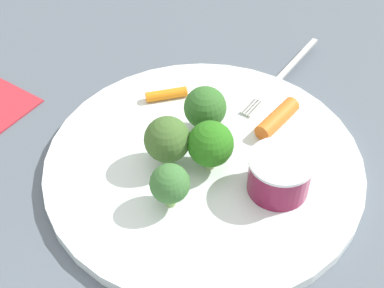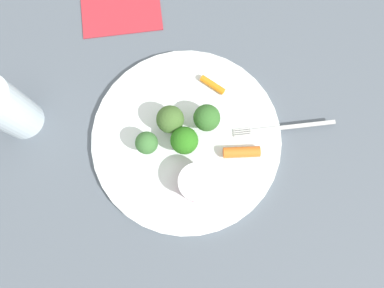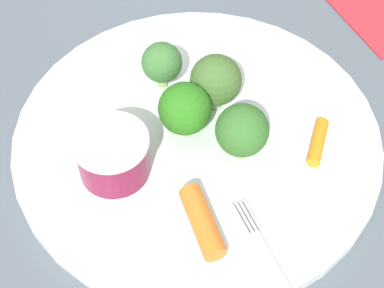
{
  "view_description": "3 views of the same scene",
  "coord_description": "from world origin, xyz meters",
  "px_view_note": "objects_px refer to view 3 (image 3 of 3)",
  "views": [
    {
      "loc": [
        0.06,
        -0.36,
        0.4
      ],
      "look_at": [
        -0.01,
        0.01,
        0.02
      ],
      "focal_mm": 51.12,
      "sensor_mm": 36.0,
      "label": 1
    },
    {
      "loc": [
        0.12,
        -0.06,
        0.61
      ],
      "look_at": [
        0.01,
        0.0,
        0.02
      ],
      "focal_mm": 35.37,
      "sensor_mm": 36.0,
      "label": 2
    },
    {
      "loc": [
        0.22,
        0.2,
        0.39
      ],
      "look_at": [
        0.02,
        0.01,
        0.02
      ],
      "focal_mm": 53.32,
      "sensor_mm": 36.0,
      "label": 3
    }
  ],
  "objects_px": {
    "broccoli_floret_0": "(185,109)",
    "carrot_stick_0": "(202,222)",
    "broccoli_floret_1": "(162,63)",
    "carrot_stick_1": "(318,142)",
    "broccoli_floret_2": "(216,81)",
    "broccoli_floret_3": "(242,131)",
    "plate": "(197,136)",
    "sauce_cup": "(113,155)"
  },
  "relations": [
    {
      "from": "broccoli_floret_0",
      "to": "carrot_stick_0",
      "type": "xyz_separation_m",
      "value": [
        0.06,
        0.07,
        -0.02
      ]
    },
    {
      "from": "broccoli_floret_1",
      "to": "carrot_stick_1",
      "type": "relative_size",
      "value": 1.02
    },
    {
      "from": "plate",
      "to": "broccoli_floret_0",
      "type": "xyz_separation_m",
      "value": [
        0.01,
        -0.01,
        0.04
      ]
    },
    {
      "from": "plate",
      "to": "sauce_cup",
      "type": "height_order",
      "value": "sauce_cup"
    },
    {
      "from": "carrot_stick_0",
      "to": "broccoli_floret_3",
      "type": "bearing_deg",
      "value": -162.39
    },
    {
      "from": "broccoli_floret_0",
      "to": "broccoli_floret_1",
      "type": "xyz_separation_m",
      "value": [
        -0.03,
        -0.05,
        -0.0
      ]
    },
    {
      "from": "broccoli_floret_1",
      "to": "carrot_stick_1",
      "type": "xyz_separation_m",
      "value": [
        -0.04,
        0.14,
        -0.02
      ]
    },
    {
      "from": "broccoli_floret_1",
      "to": "broccoli_floret_2",
      "type": "distance_m",
      "value": 0.05
    },
    {
      "from": "broccoli_floret_1",
      "to": "carrot_stick_0",
      "type": "distance_m",
      "value": 0.15
    },
    {
      "from": "plate",
      "to": "broccoli_floret_1",
      "type": "bearing_deg",
      "value": -108.44
    },
    {
      "from": "sauce_cup",
      "to": "broccoli_floret_2",
      "type": "height_order",
      "value": "broccoli_floret_2"
    },
    {
      "from": "sauce_cup",
      "to": "broccoli_floret_2",
      "type": "xyz_separation_m",
      "value": [
        -0.11,
        0.01,
        0.01
      ]
    },
    {
      "from": "broccoli_floret_0",
      "to": "carrot_stick_0",
      "type": "bearing_deg",
      "value": 50.78
    },
    {
      "from": "broccoli_floret_2",
      "to": "carrot_stick_0",
      "type": "bearing_deg",
      "value": 36.69
    },
    {
      "from": "carrot_stick_0",
      "to": "carrot_stick_1",
      "type": "bearing_deg",
      "value": 171.0
    },
    {
      "from": "carrot_stick_1",
      "to": "sauce_cup",
      "type": "bearing_deg",
      "value": -39.31
    },
    {
      "from": "plate",
      "to": "broccoli_floret_1",
      "type": "distance_m",
      "value": 0.07
    },
    {
      "from": "sauce_cup",
      "to": "broccoli_floret_0",
      "type": "distance_m",
      "value": 0.07
    },
    {
      "from": "broccoli_floret_1",
      "to": "carrot_stick_0",
      "type": "relative_size",
      "value": 0.79
    },
    {
      "from": "broccoli_floret_0",
      "to": "broccoli_floret_2",
      "type": "relative_size",
      "value": 0.99
    },
    {
      "from": "plate",
      "to": "broccoli_floret_0",
      "type": "distance_m",
      "value": 0.04
    },
    {
      "from": "plate",
      "to": "sauce_cup",
      "type": "distance_m",
      "value": 0.08
    },
    {
      "from": "broccoli_floret_0",
      "to": "carrot_stick_1",
      "type": "relative_size",
      "value": 1.16
    },
    {
      "from": "broccoli_floret_0",
      "to": "carrot_stick_1",
      "type": "xyz_separation_m",
      "value": [
        -0.06,
        0.09,
        -0.02
      ]
    },
    {
      "from": "broccoli_floret_2",
      "to": "broccoli_floret_3",
      "type": "height_order",
      "value": "same"
    },
    {
      "from": "carrot_stick_0",
      "to": "broccoli_floret_0",
      "type": "bearing_deg",
      "value": -129.22
    },
    {
      "from": "plate",
      "to": "broccoli_floret_1",
      "type": "relative_size",
      "value": 6.73
    },
    {
      "from": "plate",
      "to": "carrot_stick_0",
      "type": "relative_size",
      "value": 5.32
    },
    {
      "from": "broccoli_floret_0",
      "to": "carrot_stick_0",
      "type": "distance_m",
      "value": 0.09
    },
    {
      "from": "broccoli_floret_0",
      "to": "broccoli_floret_2",
      "type": "bearing_deg",
      "value": -176.92
    },
    {
      "from": "broccoli_floret_3",
      "to": "broccoli_floret_1",
      "type": "bearing_deg",
      "value": -97.52
    },
    {
      "from": "sauce_cup",
      "to": "carrot_stick_1",
      "type": "bearing_deg",
      "value": 140.69
    },
    {
      "from": "broccoli_floret_0",
      "to": "broccoli_floret_3",
      "type": "relative_size",
      "value": 1.0
    },
    {
      "from": "carrot_stick_1",
      "to": "carrot_stick_0",
      "type": "bearing_deg",
      "value": -9.0
    },
    {
      "from": "sauce_cup",
      "to": "plate",
      "type": "bearing_deg",
      "value": 162.84
    },
    {
      "from": "plate",
      "to": "broccoli_floret_2",
      "type": "xyz_separation_m",
      "value": [
        -0.03,
        -0.01,
        0.04
      ]
    },
    {
      "from": "sauce_cup",
      "to": "carrot_stick_0",
      "type": "bearing_deg",
      "value": 95.13
    },
    {
      "from": "plate",
      "to": "broccoli_floret_3",
      "type": "bearing_deg",
      "value": 98.97
    },
    {
      "from": "carrot_stick_0",
      "to": "plate",
      "type": "bearing_deg",
      "value": -135.51
    },
    {
      "from": "broccoli_floret_1",
      "to": "carrot_stick_0",
      "type": "xyz_separation_m",
      "value": [
        0.09,
        0.12,
        -0.02
      ]
    },
    {
      "from": "sauce_cup",
      "to": "broccoli_floret_2",
      "type": "relative_size",
      "value": 1.12
    },
    {
      "from": "carrot_stick_0",
      "to": "broccoli_floret_2",
      "type": "bearing_deg",
      "value": -143.31
    }
  ]
}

